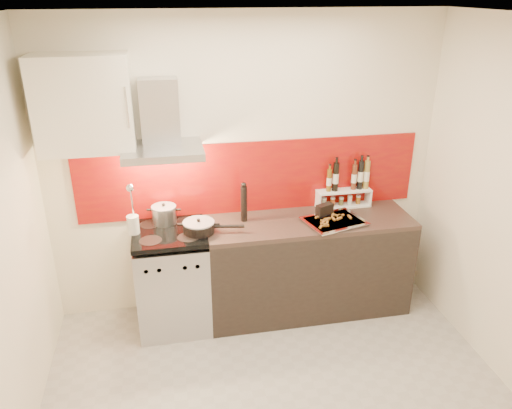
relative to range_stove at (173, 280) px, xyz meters
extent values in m
plane|color=#9E9991|center=(0.70, -1.10, -0.44)|extent=(3.40, 3.40, 0.00)
cube|color=white|center=(0.70, -1.10, 2.16)|extent=(3.40, 2.80, 0.02)
cube|color=silver|center=(0.70, 0.30, 0.86)|extent=(3.40, 0.02, 2.60)
cube|color=maroon|center=(0.75, 0.29, 0.78)|extent=(3.00, 0.02, 0.64)
cube|color=#B7B7BA|center=(0.00, 0.00, -0.02)|extent=(0.60, 0.60, 0.84)
cube|color=black|center=(0.00, -0.28, -0.11)|extent=(0.50, 0.02, 0.40)
cube|color=#B7B7BA|center=(0.00, -0.28, 0.28)|extent=(0.56, 0.02, 0.12)
cube|color=#FF190C|center=(0.00, -0.29, 0.28)|extent=(0.10, 0.01, 0.04)
cube|color=black|center=(0.00, 0.00, 0.45)|extent=(0.60, 0.60, 0.04)
cube|color=black|center=(1.20, 0.00, -0.01)|extent=(1.80, 0.60, 0.86)
cube|color=#2F241C|center=(1.20, 0.00, 0.44)|extent=(1.80, 0.60, 0.04)
cube|color=#B7B7BA|center=(0.00, 0.05, 1.14)|extent=(0.62, 0.50, 0.06)
cube|color=#B7B7BA|center=(0.00, 0.20, 1.42)|extent=(0.30, 0.18, 0.50)
sphere|color=#FFD18C|center=(-0.15, 0.05, 1.10)|extent=(0.07, 0.07, 0.07)
sphere|color=#FFD18C|center=(0.15, 0.05, 1.10)|extent=(0.07, 0.07, 0.07)
cube|color=white|center=(-0.55, 0.13, 1.51)|extent=(0.70, 0.35, 0.72)
cylinder|color=#B7B7BA|center=(-0.03, 0.16, 0.54)|extent=(0.20, 0.20, 0.14)
cylinder|color=#99999E|center=(-0.03, 0.16, 0.62)|extent=(0.21, 0.21, 0.01)
sphere|color=black|center=(-0.03, 0.16, 0.63)|extent=(0.03, 0.03, 0.03)
cylinder|color=black|center=(0.24, -0.07, 0.51)|extent=(0.25, 0.25, 0.08)
cylinder|color=#99999E|center=(0.24, -0.07, 0.55)|extent=(0.26, 0.26, 0.01)
sphere|color=black|center=(0.24, -0.07, 0.57)|extent=(0.03, 0.03, 0.03)
cylinder|color=black|center=(0.49, -0.11, 0.52)|extent=(0.25, 0.07, 0.03)
cylinder|color=silver|center=(-0.28, 0.01, 0.54)|extent=(0.10, 0.10, 0.16)
cylinder|color=silver|center=(-0.27, 0.01, 0.75)|extent=(0.01, 0.07, 0.30)
sphere|color=silver|center=(-0.27, -0.05, 0.89)|extent=(0.06, 0.06, 0.06)
cylinder|color=black|center=(0.64, 0.10, 0.62)|extent=(0.06, 0.06, 0.31)
sphere|color=black|center=(0.64, 0.10, 0.79)|extent=(0.04, 0.04, 0.04)
cube|color=white|center=(1.58, 0.22, 0.47)|extent=(0.50, 0.14, 0.01)
cube|color=white|center=(1.34, 0.22, 0.54)|extent=(0.01, 0.14, 0.14)
cube|color=white|center=(1.82, 0.22, 0.54)|extent=(0.02, 0.14, 0.14)
cube|color=white|center=(1.58, 0.22, 0.61)|extent=(0.50, 0.14, 0.02)
cylinder|color=brown|center=(1.44, 0.22, 0.72)|extent=(0.04, 0.04, 0.21)
cylinder|color=black|center=(1.50, 0.22, 0.75)|extent=(0.05, 0.05, 0.26)
cylinder|color=#542716|center=(1.67, 0.22, 0.74)|extent=(0.05, 0.05, 0.24)
cylinder|color=black|center=(1.73, 0.22, 0.75)|extent=(0.05, 0.05, 0.27)
cylinder|color=olive|center=(1.79, 0.22, 0.75)|extent=(0.05, 0.05, 0.26)
cylinder|color=#B3B092|center=(1.40, 0.22, 0.51)|extent=(0.04, 0.04, 0.07)
cylinder|color=brown|center=(1.48, 0.22, 0.51)|extent=(0.04, 0.04, 0.07)
cylinder|color=brown|center=(1.57, 0.22, 0.50)|extent=(0.04, 0.04, 0.06)
cylinder|color=beige|center=(1.65, 0.22, 0.51)|extent=(0.04, 0.04, 0.07)
cylinder|color=brown|center=(1.73, 0.22, 0.51)|extent=(0.04, 0.04, 0.07)
cube|color=black|center=(1.34, 0.02, 0.52)|extent=(0.17, 0.12, 0.13)
cube|color=silver|center=(1.39, -0.09, 0.47)|extent=(0.54, 0.46, 0.01)
cube|color=silver|center=(1.39, -0.09, 0.48)|extent=(0.57, 0.49, 0.01)
cube|color=red|center=(1.39, -0.09, 0.48)|extent=(0.49, 0.41, 0.01)
cube|color=brown|center=(1.45, -0.04, 0.49)|extent=(0.04, 0.06, 0.02)
cube|color=brown|center=(1.45, -0.05, 0.49)|extent=(0.06, 0.06, 0.02)
cube|color=brown|center=(1.44, -0.08, 0.49)|extent=(0.06, 0.05, 0.02)
cube|color=brown|center=(1.31, -0.14, 0.49)|extent=(0.04, 0.06, 0.02)
cube|color=brown|center=(1.27, -0.02, 0.49)|extent=(0.06, 0.05, 0.02)
cube|color=brown|center=(1.54, -0.07, 0.49)|extent=(0.02, 0.06, 0.02)
cube|color=brown|center=(1.39, -0.08, 0.49)|extent=(0.02, 0.06, 0.02)
cube|color=brown|center=(1.28, -0.19, 0.49)|extent=(0.06, 0.02, 0.02)
cube|color=brown|center=(1.44, -0.02, 0.49)|extent=(0.06, 0.06, 0.02)
cube|color=brown|center=(1.27, -0.16, 0.49)|extent=(0.05, 0.06, 0.02)
cube|color=brown|center=(1.34, -0.07, 0.49)|extent=(0.06, 0.03, 0.02)
cube|color=brown|center=(1.24, -0.20, 0.49)|extent=(0.05, 0.06, 0.02)
cube|color=brown|center=(1.41, 0.00, 0.49)|extent=(0.04, 0.06, 0.02)
cube|color=brown|center=(1.48, -0.03, 0.49)|extent=(0.06, 0.05, 0.02)
cube|color=brown|center=(1.30, -0.10, 0.49)|extent=(0.06, 0.02, 0.02)
cube|color=brown|center=(1.29, -0.12, 0.49)|extent=(0.05, 0.06, 0.02)
camera|label=1|loc=(0.00, -3.73, 2.31)|focal=35.00mm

